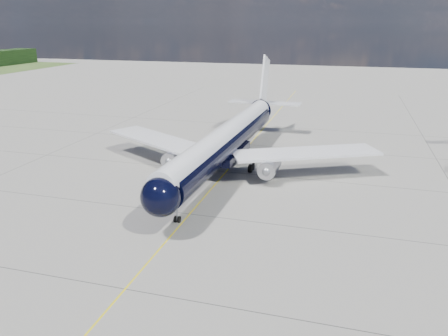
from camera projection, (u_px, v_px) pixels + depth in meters
The scene contains 3 objects.
ground at pixel (235, 162), 66.93m from camera, with size 320.00×320.00×0.00m, color #99968E.
taxiway_centerline at pixel (226, 172), 62.37m from camera, with size 0.16×160.00×0.01m, color yellow.
main_airliner at pixel (229, 139), 62.03m from camera, with size 42.03×51.12×14.78m.
Camera 1 is at (15.92, -31.76, 20.39)m, focal length 35.00 mm.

